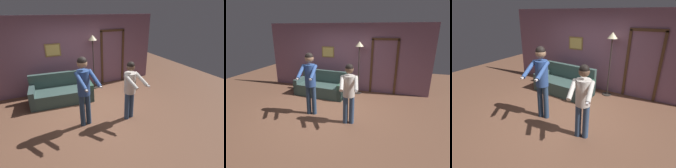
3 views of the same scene
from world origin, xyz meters
The scene contains 6 objects.
ground_plane centered at (0.00, 0.00, 0.00)m, with size 12.00×12.00×0.00m, color brown.
back_wall_assembly centered at (0.02, 2.16, 1.30)m, with size 6.40×0.10×2.60m.
couch centered at (-0.64, 1.30, 0.28)m, with size 1.96×1.00×0.87m.
torchiere_lamp centered at (0.65, 1.84, 1.59)m, with size 0.30×0.30×1.96m.
person_standing_left centered at (-0.32, -0.28, 1.10)m, with size 0.51×0.73×1.79m.
person_standing_right centered at (0.84, -0.48, 0.95)m, with size 0.52×0.63×1.60m.
Camera 1 is at (-1.29, -3.99, 2.76)m, focal length 28.00 mm.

